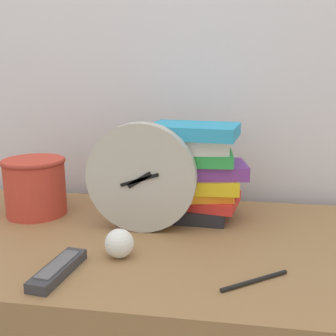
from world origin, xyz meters
The scene contains 7 objects.
wall_back centered at (0.00, 0.68, 1.20)m, with size 6.00×0.04×2.40m.
desk_clock centered at (0.00, 0.35, 0.89)m, with size 0.27×0.04×0.27m.
book_stack centered at (0.11, 0.46, 0.89)m, with size 0.29×0.21×0.25m.
basket centered at (-0.31, 0.42, 0.84)m, with size 0.17×0.17×0.15m.
tv_remote centered at (-0.11, 0.10, 0.76)m, with size 0.06×0.16×0.02m.
crumpled_paper_ball centered at (-0.02, 0.19, 0.78)m, with size 0.06×0.06×0.06m.
pen centered at (0.26, 0.13, 0.76)m, with size 0.13×0.09×0.01m.
Camera 1 is at (0.20, -0.54, 1.13)m, focal length 42.00 mm.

